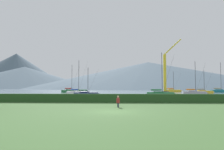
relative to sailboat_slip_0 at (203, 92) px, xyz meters
The scene contains 16 objects.
ground_plane 59.34m from the sailboat_slip_0, 118.29° to the right, with size 1000.00×1000.00×0.00m, color #477038.
harbor_water 89.30m from the sailboat_slip_0, 108.36° to the left, with size 320.00×246.00×0.00m, color #8499A8.
hedge_line 49.93m from the sailboat_slip_0, 124.29° to the right, with size 80.00×1.20×1.21m, color #284C23.
sailboat_slip_0 is the anchor object (origin of this frame).
sailboat_slip_1 49.38m from the sailboat_slip_0, 166.47° to the left, with size 8.05×3.20×11.27m.
sailboat_slip_2 11.72m from the sailboat_slip_0, 122.83° to the right, with size 7.23×2.86×9.72m.
sailboat_slip_3 41.06m from the sailboat_slip_0, 151.93° to the right, with size 6.67×2.06×7.11m.
sailboat_slip_4 41.75m from the sailboat_slip_0, 166.88° to the right, with size 7.05×3.33×10.29m.
sailboat_slip_5 19.52m from the sailboat_slip_0, 49.94° to the left, with size 8.04×2.61×12.38m.
sailboat_slip_8 21.17m from the sailboat_slip_0, 103.99° to the left, with size 7.94×3.54×9.06m.
sailboat_slip_9 27.56m from the sailboat_slip_0, 131.00° to the right, with size 7.33×2.97×10.53m.
person_seated_viewer 55.69m from the sailboat_slip_0, 119.83° to the right, with size 0.36×0.55×1.25m.
dock_crane 14.28m from the sailboat_slip_0, 168.26° to the right, with size 6.51×2.00×18.12m.
distant_hill_west_ridge 413.50m from the sailboat_slip_0, 125.99° to the left, with size 218.50×218.50×70.63m, color #4C6070.
distant_hill_central_peak 336.87m from the sailboat_slip_0, 125.49° to the left, with size 248.36×248.36×37.43m, color #4C6070.
distant_hill_east_ridge 245.40m from the sailboat_slip_0, 86.96° to the left, with size 359.58×359.58×40.46m, color #4C6070.
Camera 1 is at (0.84, -18.20, 2.16)m, focal length 32.86 mm.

